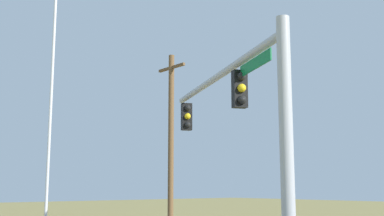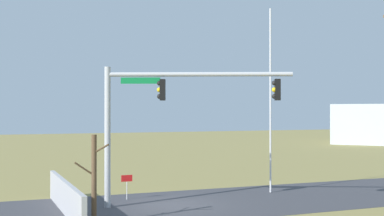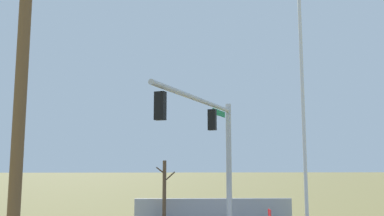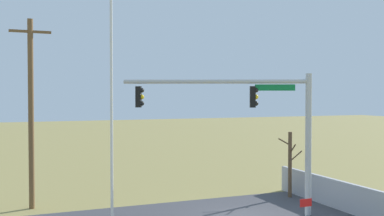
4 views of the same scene
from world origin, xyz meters
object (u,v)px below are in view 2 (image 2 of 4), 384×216
at_px(bare_tree, 94,178).
at_px(open_sign, 127,181).
at_px(flagpole, 270,100).
at_px(distant_building, 365,124).
at_px(signal_mast, 160,107).

bearing_deg(bare_tree, open_sign, -117.84).
bearing_deg(flagpole, distant_building, -136.47).
xyz_separation_m(signal_mast, bare_tree, (3.48, 2.35, -2.77)).
height_order(flagpole, distant_building, flagpole).
distance_m(bare_tree, open_sign, 5.77).
bearing_deg(signal_mast, distant_building, -139.97).
height_order(signal_mast, open_sign, signal_mast).
distance_m(flagpole, distant_building, 48.27).
xyz_separation_m(signal_mast, flagpole, (-6.93, -1.98, 0.39)).
height_order(signal_mast, distant_building, signal_mast).
bearing_deg(signal_mast, bare_tree, 34.08).
bearing_deg(open_sign, bare_tree, 62.16).
relative_size(signal_mast, open_sign, 6.39).
xyz_separation_m(bare_tree, distant_building, (-45.36, -37.54, 0.85)).
relative_size(open_sign, distant_building, 0.10).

